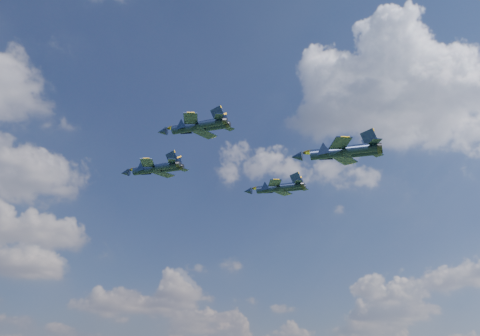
% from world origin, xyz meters
% --- Properties ---
extents(jet_lead, '(11.91, 13.83, 3.53)m').
position_xyz_m(jet_lead, '(-11.82, 18.02, 59.96)').
color(jet_lead, black).
extents(jet_left, '(11.30, 12.60, 3.26)m').
position_xyz_m(jet_left, '(-13.85, -4.81, 59.54)').
color(jet_left, black).
extents(jet_right, '(12.54, 14.05, 3.63)m').
position_xyz_m(jet_right, '(17.23, 15.81, 60.51)').
color(jet_right, black).
extents(jet_slot, '(15.44, 16.41, 4.34)m').
position_xyz_m(jet_slot, '(14.65, -7.77, 60.25)').
color(jet_slot, black).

